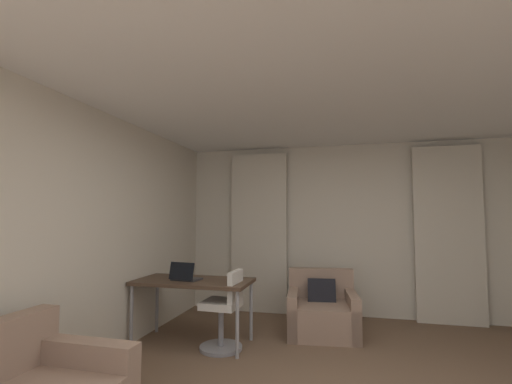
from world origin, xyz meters
The scene contains 9 objects.
wall_window centered at (0.00, 3.03, 1.30)m, with size 5.12×0.06×2.60m.
wall_left centered at (-2.53, 0.00, 1.30)m, with size 0.06×6.12×2.60m.
ceiling centered at (0.00, 0.00, 2.63)m, with size 5.12×6.12×0.06m, color white.
curtain_left_panel centered at (-1.38, 2.90, 1.25)m, with size 0.90×0.06×2.50m.
curtain_right_panel centered at (1.38, 2.90, 1.25)m, with size 0.90×0.06×2.50m.
armchair centered at (-0.34, 2.08, 0.26)m, with size 0.94×0.89×0.78m.
desk centered at (-1.80, 1.34, 0.68)m, with size 1.37×0.67×0.74m.
desk_chair centered at (-1.38, 1.25, 0.39)m, with size 0.48×0.48×0.88m.
laptop centered at (-1.88, 1.28, 0.79)m, with size 0.35×0.29×0.22m.
Camera 1 is at (-0.04, -2.63, 1.49)m, focal length 24.91 mm.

